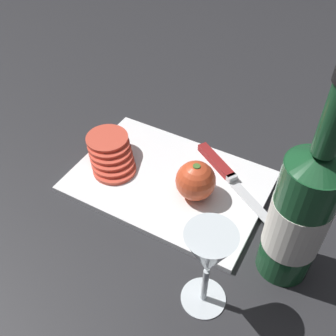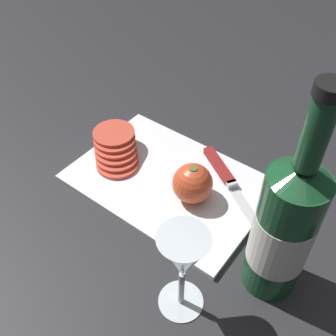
% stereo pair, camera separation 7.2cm
% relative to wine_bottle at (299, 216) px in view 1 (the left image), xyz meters
% --- Properties ---
extents(ground_plane, '(3.00, 3.00, 0.00)m').
position_rel_wine_bottle_xyz_m(ground_plane, '(-0.24, 0.09, -0.12)').
color(ground_plane, '#28282B').
extents(cutting_board, '(0.36, 0.25, 0.01)m').
position_rel_wine_bottle_xyz_m(cutting_board, '(-0.24, 0.07, -0.12)').
color(cutting_board, white).
rests_on(cutting_board, ground_plane).
extents(wine_bottle, '(0.08, 0.08, 0.35)m').
position_rel_wine_bottle_xyz_m(wine_bottle, '(0.00, 0.00, 0.00)').
color(wine_bottle, '#194C28').
rests_on(wine_bottle, ground_plane).
extents(wine_glass, '(0.07, 0.07, 0.16)m').
position_rel_wine_bottle_xyz_m(wine_glass, '(-0.08, -0.11, -0.01)').
color(wine_glass, silver).
rests_on(wine_glass, ground_plane).
extents(whole_tomato, '(0.07, 0.07, 0.07)m').
position_rel_wine_bottle_xyz_m(whole_tomato, '(-0.18, 0.06, -0.08)').
color(whole_tomato, '#DB4C28').
rests_on(whole_tomato, cutting_board).
extents(knife, '(0.23, 0.16, 0.01)m').
position_rel_wine_bottle_xyz_m(knife, '(-0.16, 0.14, -0.11)').
color(knife, silver).
rests_on(knife, cutting_board).
extents(tomato_slice_stack_near, '(0.12, 0.12, 0.04)m').
position_rel_wine_bottle_xyz_m(tomato_slice_stack_near, '(-0.36, 0.06, -0.09)').
color(tomato_slice_stack_near, '#DB4C38').
rests_on(tomato_slice_stack_near, cutting_board).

